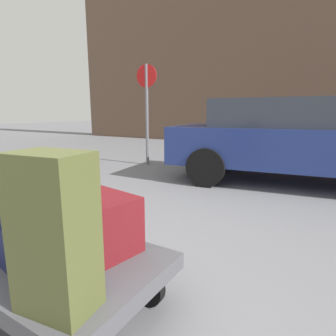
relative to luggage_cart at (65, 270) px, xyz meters
The scene contains 8 objects.
ground_plane 0.27m from the luggage_cart, ahead, with size 60.00×60.00×0.00m, color slate.
luggage_cart is the anchor object (origin of this frame).
suitcase_navy_front_left 0.23m from the luggage_cart, 138.09° to the right, with size 0.52×0.38×0.25m, color #191E47.
duffel_bag_maroon_rear_right 0.34m from the luggage_cart, 92.11° to the left, with size 0.68×0.32×0.35m, color maroon.
suitcase_olive_rear_left 0.61m from the luggage_cart, 40.57° to the right, with size 0.33×0.23×0.70m, color #4C5128.
duffel_bag_navy_topmost_pile 0.45m from the luggage_cart, 138.09° to the right, with size 0.44×0.25×0.23m, color #191E47.
parked_car 4.30m from the luggage_cart, 79.70° to the left, with size 4.50×2.37×1.42m.
no_parking_sign 5.06m from the luggage_cart, 119.48° to the left, with size 0.50×0.07×2.25m.
Camera 1 is at (1.32, -0.98, 1.20)m, focal length 29.89 mm.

